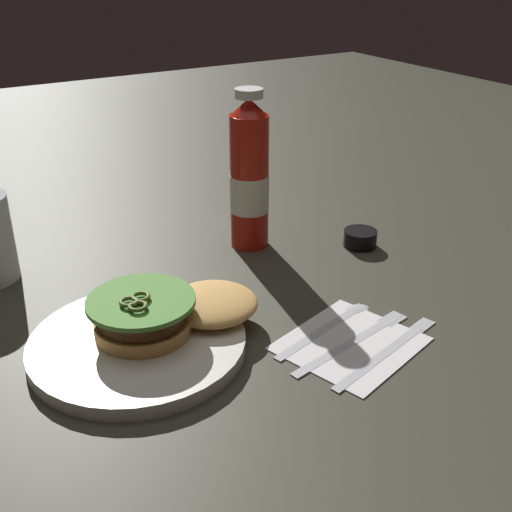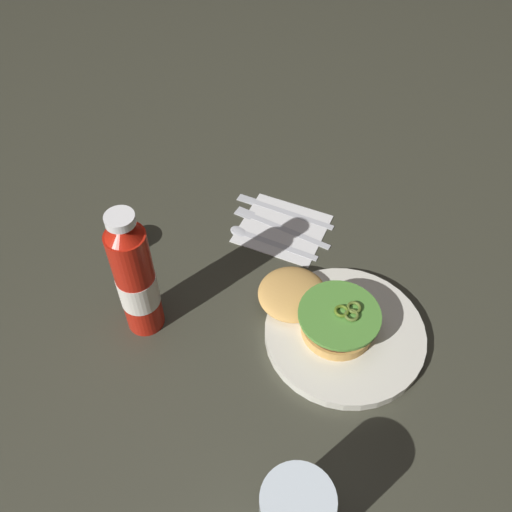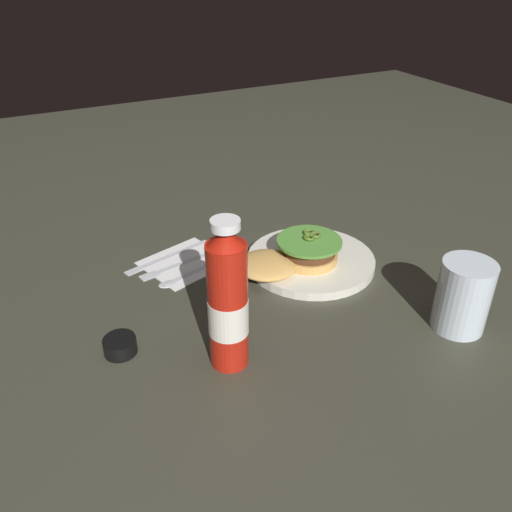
{
  "view_description": "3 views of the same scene",
  "coord_description": "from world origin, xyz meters",
  "px_view_note": "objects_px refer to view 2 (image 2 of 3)",
  "views": [
    {
      "loc": [
        -0.35,
        -0.74,
        0.44
      ],
      "look_at": [
        0.03,
        -0.11,
        0.07
      ],
      "focal_mm": 45.02,
      "sensor_mm": 36.0,
      "label": 1
    },
    {
      "loc": [
        -0.35,
        0.33,
        0.78
      ],
      "look_at": [
        0.03,
        -0.12,
        0.07
      ],
      "focal_mm": 39.58,
      "sensor_mm": 36.0,
      "label": 2
    },
    {
      "loc": [
        0.37,
        0.64,
        0.57
      ],
      "look_at": [
        -0.02,
        -0.13,
        0.05
      ],
      "focal_mm": 37.44,
      "sensor_mm": 36.0,
      "label": 3
    }
  ],
  "objects_px": {
    "burger_sandwich": "(321,311)",
    "spoon_utensil": "(260,238)",
    "ketchup_bottle": "(136,279)",
    "napkin": "(282,228)",
    "dinner_plate": "(345,334)",
    "condiment_cup": "(130,239)",
    "butter_knife": "(279,209)",
    "fork_utensil": "(273,224)"
  },
  "relations": [
    {
      "from": "burger_sandwich",
      "to": "spoon_utensil",
      "type": "distance_m",
      "value": 0.21
    },
    {
      "from": "ketchup_bottle",
      "to": "napkin",
      "type": "bearing_deg",
      "value": -97.62
    },
    {
      "from": "dinner_plate",
      "to": "burger_sandwich",
      "type": "relative_size",
      "value": 1.2
    },
    {
      "from": "ketchup_bottle",
      "to": "condiment_cup",
      "type": "xyz_separation_m",
      "value": [
        0.15,
        -0.1,
        -0.1
      ]
    },
    {
      "from": "burger_sandwich",
      "to": "condiment_cup",
      "type": "height_order",
      "value": "burger_sandwich"
    },
    {
      "from": "dinner_plate",
      "to": "spoon_utensil",
      "type": "bearing_deg",
      "value": -17.15
    },
    {
      "from": "ketchup_bottle",
      "to": "spoon_utensil",
      "type": "xyz_separation_m",
      "value": [
        -0.03,
        -0.26,
        -0.11
      ]
    },
    {
      "from": "dinner_plate",
      "to": "butter_knife",
      "type": "xyz_separation_m",
      "value": [
        0.26,
        -0.15,
        -0.0
      ]
    },
    {
      "from": "condiment_cup",
      "to": "butter_knife",
      "type": "relative_size",
      "value": 0.27
    },
    {
      "from": "condiment_cup",
      "to": "burger_sandwich",
      "type": "bearing_deg",
      "value": -167.33
    },
    {
      "from": "condiment_cup",
      "to": "fork_utensil",
      "type": "bearing_deg",
      "value": -129.29
    },
    {
      "from": "burger_sandwich",
      "to": "condiment_cup",
      "type": "xyz_separation_m",
      "value": [
        0.37,
        0.08,
        -0.02
      ]
    },
    {
      "from": "ketchup_bottle",
      "to": "butter_knife",
      "type": "height_order",
      "value": "ketchup_bottle"
    },
    {
      "from": "dinner_plate",
      "to": "butter_knife",
      "type": "relative_size",
      "value": 1.31
    },
    {
      "from": "condiment_cup",
      "to": "spoon_utensil",
      "type": "bearing_deg",
      "value": -136.73
    },
    {
      "from": "condiment_cup",
      "to": "fork_utensil",
      "type": "relative_size",
      "value": 0.27
    },
    {
      "from": "burger_sandwich",
      "to": "condiment_cup",
      "type": "distance_m",
      "value": 0.38
    },
    {
      "from": "napkin",
      "to": "fork_utensil",
      "type": "bearing_deg",
      "value": 10.91
    },
    {
      "from": "ketchup_bottle",
      "to": "napkin",
      "type": "height_order",
      "value": "ketchup_bottle"
    },
    {
      "from": "spoon_utensil",
      "to": "ketchup_bottle",
      "type": "bearing_deg",
      "value": 84.28
    },
    {
      "from": "napkin",
      "to": "spoon_utensil",
      "type": "xyz_separation_m",
      "value": [
        0.02,
        0.05,
        0.0
      ]
    },
    {
      "from": "napkin",
      "to": "spoon_utensil",
      "type": "distance_m",
      "value": 0.05
    },
    {
      "from": "fork_utensil",
      "to": "spoon_utensil",
      "type": "distance_m",
      "value": 0.04
    },
    {
      "from": "fork_utensil",
      "to": "spoon_utensil",
      "type": "bearing_deg",
      "value": 95.04
    },
    {
      "from": "burger_sandwich",
      "to": "fork_utensil",
      "type": "xyz_separation_m",
      "value": [
        0.2,
        -0.12,
        -0.03
      ]
    },
    {
      "from": "condiment_cup",
      "to": "butter_knife",
      "type": "xyz_separation_m",
      "value": [
        -0.15,
        -0.24,
        -0.01
      ]
    },
    {
      "from": "burger_sandwich",
      "to": "dinner_plate",
      "type": "bearing_deg",
      "value": -171.57
    },
    {
      "from": "burger_sandwich",
      "to": "butter_knife",
      "type": "height_order",
      "value": "burger_sandwich"
    },
    {
      "from": "dinner_plate",
      "to": "ketchup_bottle",
      "type": "xyz_separation_m",
      "value": [
        0.26,
        0.19,
        0.1
      ]
    },
    {
      "from": "butter_knife",
      "to": "ketchup_bottle",
      "type": "bearing_deg",
      "value": 89.28
    },
    {
      "from": "fork_utensil",
      "to": "butter_knife",
      "type": "bearing_deg",
      "value": -64.43
    },
    {
      "from": "burger_sandwich",
      "to": "condiment_cup",
      "type": "relative_size",
      "value": 4.03
    },
    {
      "from": "dinner_plate",
      "to": "condiment_cup",
      "type": "bearing_deg",
      "value": 12.21
    },
    {
      "from": "butter_knife",
      "to": "dinner_plate",
      "type": "bearing_deg",
      "value": 149.29
    },
    {
      "from": "napkin",
      "to": "spoon_utensil",
      "type": "height_order",
      "value": "spoon_utensil"
    },
    {
      "from": "dinner_plate",
      "to": "fork_utensil",
      "type": "height_order",
      "value": "dinner_plate"
    },
    {
      "from": "butter_knife",
      "to": "napkin",
      "type": "bearing_deg",
      "value": 137.6
    },
    {
      "from": "burger_sandwich",
      "to": "fork_utensil",
      "type": "bearing_deg",
      "value": -32.17
    },
    {
      "from": "ketchup_bottle",
      "to": "condiment_cup",
      "type": "relative_size",
      "value": 4.67
    },
    {
      "from": "dinner_plate",
      "to": "spoon_utensil",
      "type": "height_order",
      "value": "dinner_plate"
    },
    {
      "from": "napkin",
      "to": "spoon_utensil",
      "type": "relative_size",
      "value": 0.9
    },
    {
      "from": "burger_sandwich",
      "to": "ketchup_bottle",
      "type": "xyz_separation_m",
      "value": [
        0.22,
        0.18,
        0.07
      ]
    }
  ]
}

